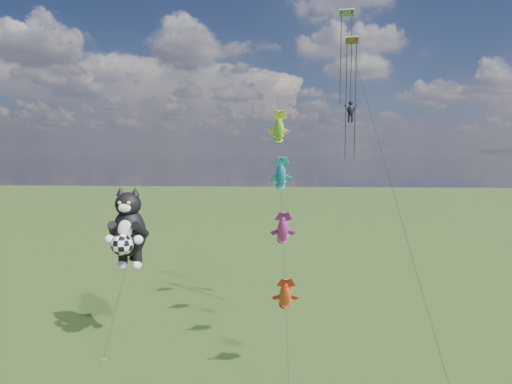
{
  "coord_description": "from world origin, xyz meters",
  "views": [
    {
      "loc": [
        7.81,
        -25.91,
        14.37
      ],
      "look_at": [
        5.66,
        8.71,
        11.11
      ],
      "focal_mm": 30.0,
      "sensor_mm": 36.0,
      "label": 1
    }
  ],
  "objects": [
    {
      "name": "parafoil_rig",
      "position": [
        13.18,
        8.15,
        18.76
      ],
      "size": [
        4.59,
        17.1,
        25.96
      ],
      "rotation": [
        0.0,
        0.0,
        0.31
      ],
      "color": "brown",
      "rests_on": "ground"
    },
    {
      "name": "fish_windsock_rig",
      "position": [
        7.77,
        4.33,
        10.77
      ],
      "size": [
        1.44,
        15.95,
        19.22
      ],
      "rotation": [
        0.0,
        0.0,
        0.38
      ],
      "color": "brown",
      "rests_on": "ground"
    },
    {
      "name": "ground",
      "position": [
        0.0,
        0.0,
        0.0
      ],
      "size": [
        300.0,
        300.0,
        0.0
      ],
      "primitive_type": "plane",
      "color": "#1B370D"
    },
    {
      "name": "cat_kite_rig",
      "position": [
        -3.37,
        4.06,
        8.82
      ],
      "size": [
        2.98,
        4.32,
        11.85
      ],
      "rotation": [
        0.0,
        0.0,
        -0.36
      ],
      "color": "brown",
      "rests_on": "ground"
    }
  ]
}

